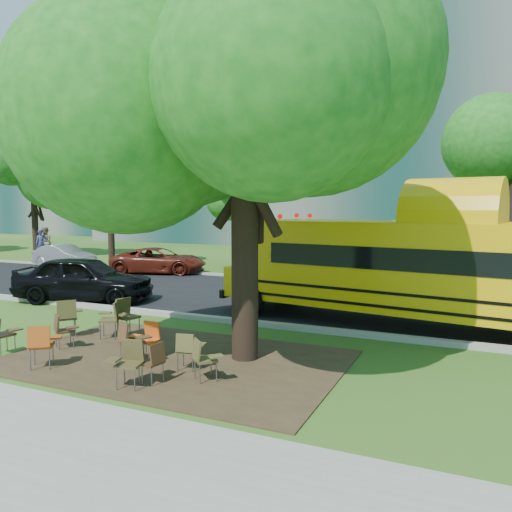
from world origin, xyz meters
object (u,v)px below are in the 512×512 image
at_px(school_bus, 448,269).
at_px(chair_1, 62,328).
at_px(chair_5, 129,359).
at_px(chair_6, 154,358).
at_px(chair_0, 1,331).
at_px(pedestrian_a, 41,244).
at_px(chair_7, 203,356).
at_px(chair_3, 148,337).
at_px(chair_8, 68,314).
at_px(chair_9, 112,316).
at_px(chair_11, 188,347).
at_px(pedestrian_b, 45,242).
at_px(bg_car_silver, 64,256).
at_px(chair_4, 130,338).
at_px(main_tree, 244,67).
at_px(black_car, 84,279).
at_px(chair_2, 42,342).
at_px(chair_10, 126,313).
at_px(bg_car_red, 159,261).

bearing_deg(school_bus, chair_1, -138.06).
height_order(chair_1, chair_5, chair_5).
bearing_deg(school_bus, chair_6, -118.18).
xyz_separation_m(chair_0, chair_5, (3.81, -0.48, 0.01)).
bearing_deg(pedestrian_a, chair_7, -94.91).
relative_size(chair_3, chair_7, 1.00).
bearing_deg(chair_8, chair_9, -28.13).
relative_size(chair_11, pedestrian_b, 0.40).
relative_size(chair_7, chair_9, 0.88).
height_order(bg_car_silver, pedestrian_a, pedestrian_a).
relative_size(chair_5, chair_6, 1.10).
distance_m(chair_4, bg_car_silver, 18.14).
distance_m(chair_11, pedestrian_a, 24.71).
bearing_deg(chair_4, chair_6, -5.07).
bearing_deg(main_tree, pedestrian_b, 145.65).
height_order(chair_5, black_car, black_car).
relative_size(chair_1, bg_car_silver, 0.22).
xyz_separation_m(main_tree, chair_2, (-3.39, -2.24, -5.45)).
distance_m(chair_7, chair_11, 0.72).
bearing_deg(school_bus, pedestrian_a, 167.30).
bearing_deg(chair_7, chair_3, -159.32).
distance_m(chair_7, chair_10, 3.98).
relative_size(chair_0, pedestrian_b, 0.44).
bearing_deg(chair_1, chair_11, 31.02).
bearing_deg(chair_8, school_bus, -21.05).
height_order(school_bus, chair_10, school_bus).
bearing_deg(chair_9, pedestrian_b, 22.60).
relative_size(chair_4, bg_car_red, 0.20).
distance_m(chair_4, chair_9, 2.22).
xyz_separation_m(chair_3, chair_8, (-2.85, 0.64, 0.10)).
distance_m(chair_5, black_car, 8.90).
bearing_deg(chair_5, chair_2, -17.79).
bearing_deg(chair_7, pedestrian_b, -174.57).
height_order(chair_9, pedestrian_a, pedestrian_a).
distance_m(chair_6, black_car, 8.91).
relative_size(chair_6, pedestrian_b, 0.40).
height_order(chair_0, chair_1, chair_0).
distance_m(chair_5, chair_8, 4.12).
bearing_deg(chair_0, chair_10, 68.00).
xyz_separation_m(chair_0, bg_car_red, (-4.64, 12.49, 0.11)).
xyz_separation_m(chair_0, chair_3, (3.13, 1.00, -0.02)).
height_order(chair_0, chair_8, chair_8).
bearing_deg(bg_car_silver, school_bus, -103.75).
xyz_separation_m(chair_7, bg_car_red, (-9.52, 12.20, 0.13)).
height_order(chair_0, chair_3, chair_0).
distance_m(chair_2, chair_7, 3.36).
relative_size(school_bus, black_car, 2.56).
xyz_separation_m(main_tree, chair_4, (-1.98, -1.29, -5.46)).
relative_size(chair_5, chair_8, 0.89).
distance_m(school_bus, chair_5, 8.23).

